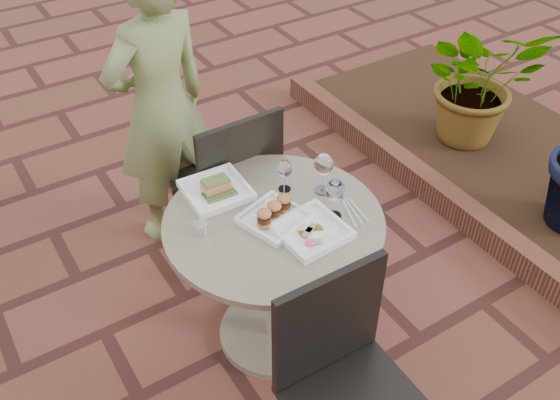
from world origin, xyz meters
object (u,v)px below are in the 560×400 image
cafe_table (274,263)px  diner (160,108)px  chair_near (344,370)px  chair_far (232,179)px  plate_sliders (274,215)px  plate_salmon (216,189)px  plate_tuna (311,230)px

cafe_table → diner: bearing=93.7°
cafe_table → chair_near: (-0.10, -0.63, 0.07)m
chair_far → chair_near: size_ratio=1.00×
cafe_table → plate_sliders: 0.28m
chair_near → chair_far: bearing=81.1°
chair_far → plate_sliders: size_ratio=3.21×
chair_far → plate_sliders: bearing=79.3°
cafe_table → chair_far: 0.55m
cafe_table → plate_salmon: size_ratio=3.35×
diner → plate_salmon: diner is taller
diner → plate_salmon: 0.69m
diner → plate_tuna: diner is taller
chair_near → plate_sliders: bearing=81.3°
chair_near → diner: diner is taller
chair_far → chair_near: 1.18m
chair_far → plate_salmon: 0.39m
chair_near → plate_tuna: size_ratio=3.42×
chair_near → plate_salmon: bearing=91.4°
plate_tuna → diner: bearing=97.3°
chair_near → plate_tuna: bearing=69.8°
diner → plate_tuna: size_ratio=5.73×
cafe_table → plate_sliders: plate_sliders is taller
chair_far → cafe_table: bearing=79.3°
chair_near → diner: size_ratio=0.60×
diner → plate_tuna: (0.14, -1.11, -0.03)m
cafe_table → diner: 1.01m
cafe_table → plate_sliders: size_ratio=3.11×
chair_near → diner: 1.61m
cafe_table → chair_far: (0.09, 0.54, 0.07)m
chair_far → plate_tuna: chair_far is taller
plate_salmon → plate_sliders: (0.11, -0.28, 0.01)m
plate_sliders → diner: bearing=93.6°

